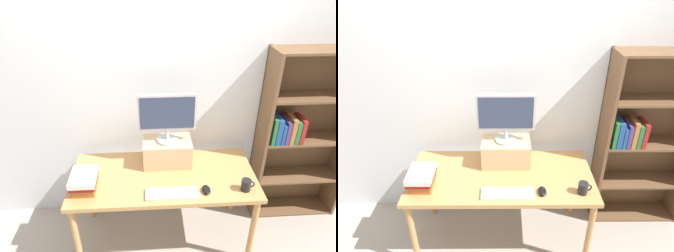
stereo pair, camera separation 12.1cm
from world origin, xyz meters
The scene contains 10 objects.
ground_plane centered at (0.00, 0.00, 0.00)m, with size 12.00×12.00×0.00m, color #9E9389.
back_wall centered at (0.00, 0.47, 1.30)m, with size 7.00×0.08×2.60m.
desk centered at (0.00, 0.00, 0.65)m, with size 1.51×0.70×0.73m.
bookshelf_unit centered at (1.28, 0.32, 0.86)m, with size 0.85×0.28×1.68m.
riser_box centered at (0.04, 0.18, 0.84)m, with size 0.41×0.26×0.22m.
computer_monitor centered at (0.04, 0.18, 1.19)m, with size 0.48×0.18×0.43m.
keyboard centered at (0.05, -0.24, 0.74)m, with size 0.40×0.13×0.02m.
computer_mouse centered at (0.31, -0.22, 0.75)m, with size 0.06×0.10×0.04m.
book_stack centered at (-0.62, -0.13, 0.80)m, with size 0.19×0.26×0.15m.
coffee_mug centered at (0.62, -0.22, 0.77)m, with size 0.11×0.08×0.09m.
Camera 1 is at (-0.09, -1.96, 2.30)m, focal length 32.00 mm.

